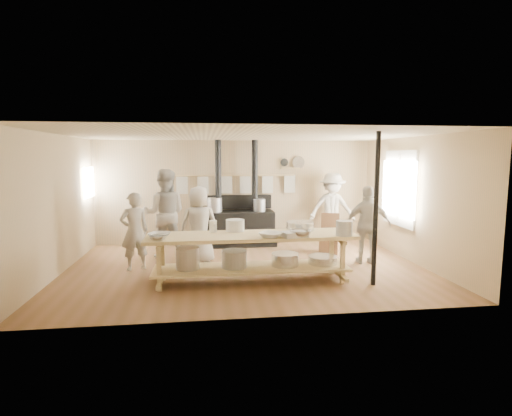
# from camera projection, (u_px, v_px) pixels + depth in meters

# --- Properties ---
(ground) EXTENTS (7.00, 7.00, 0.00)m
(ground) POSITION_uv_depth(u_px,v_px,m) (246.00, 268.00, 7.91)
(ground) COLOR brown
(ground) RESTS_ON ground
(room_shell) EXTENTS (7.00, 7.00, 7.00)m
(room_shell) POSITION_uv_depth(u_px,v_px,m) (246.00, 186.00, 7.71)
(room_shell) COLOR tan
(room_shell) RESTS_ON ground
(window_right) EXTENTS (0.09, 1.50, 1.65)m
(window_right) POSITION_uv_depth(u_px,v_px,m) (400.00, 188.00, 8.76)
(window_right) COLOR beige
(window_right) RESTS_ON ground
(left_opening) EXTENTS (0.00, 0.90, 0.90)m
(left_opening) POSITION_uv_depth(u_px,v_px,m) (89.00, 182.00, 9.23)
(left_opening) COLOR white
(left_opening) RESTS_ON ground
(stove) EXTENTS (1.90, 0.75, 2.60)m
(stove) POSITION_uv_depth(u_px,v_px,m) (237.00, 224.00, 9.93)
(stove) COLOR black
(stove) RESTS_ON ground
(towel_rail) EXTENTS (3.00, 0.04, 0.47)m
(towel_rail) POSITION_uv_depth(u_px,v_px,m) (236.00, 182.00, 10.08)
(towel_rail) COLOR tan
(towel_rail) RESTS_ON ground
(back_wall_shelf) EXTENTS (0.63, 0.14, 0.32)m
(back_wall_shelf) POSITION_uv_depth(u_px,v_px,m) (293.00, 164.00, 10.24)
(back_wall_shelf) COLOR tan
(back_wall_shelf) RESTS_ON ground
(prep_table) EXTENTS (3.60, 0.90, 0.85)m
(prep_table) POSITION_uv_depth(u_px,v_px,m) (251.00, 253.00, 6.96)
(prep_table) COLOR tan
(prep_table) RESTS_ON ground
(support_post) EXTENTS (0.08, 0.08, 2.60)m
(support_post) POSITION_uv_depth(u_px,v_px,m) (376.00, 210.00, 6.68)
(support_post) COLOR black
(support_post) RESTS_ON ground
(cook_far_left) EXTENTS (0.65, 0.56, 1.51)m
(cook_far_left) POSITION_uv_depth(u_px,v_px,m) (134.00, 231.00, 7.70)
(cook_far_left) COLOR beige
(cook_far_left) RESTS_ON ground
(cook_left) EXTENTS (0.95, 0.74, 1.93)m
(cook_left) POSITION_uv_depth(u_px,v_px,m) (165.00, 214.00, 8.64)
(cook_left) COLOR beige
(cook_left) RESTS_ON ground
(cook_center) EXTENTS (0.85, 0.62, 1.60)m
(cook_center) POSITION_uv_depth(u_px,v_px,m) (199.00, 225.00, 8.18)
(cook_center) COLOR beige
(cook_center) RESTS_ON ground
(cook_right) EXTENTS (0.99, 0.53, 1.60)m
(cook_right) POSITION_uv_depth(u_px,v_px,m) (368.00, 225.00, 8.15)
(cook_right) COLOR beige
(cook_right) RESTS_ON ground
(cook_by_window) EXTENTS (1.22, 0.77, 1.80)m
(cook_by_window) POSITION_uv_depth(u_px,v_px,m) (332.00, 208.00, 10.02)
(cook_by_window) COLOR beige
(cook_by_window) RESTS_ON ground
(chair) EXTENTS (0.55, 0.55, 0.90)m
(chair) POSITION_uv_depth(u_px,v_px,m) (329.00, 241.00, 9.16)
(chair) COLOR brown
(chair) RESTS_ON ground
(bowl_white_a) EXTENTS (0.45, 0.45, 0.09)m
(bowl_white_a) POSITION_uv_depth(u_px,v_px,m) (159.00, 235.00, 6.61)
(bowl_white_a) COLOR white
(bowl_white_a) RESTS_ON prep_table
(bowl_steel_a) EXTENTS (0.36, 0.36, 0.08)m
(bowl_steel_a) POSITION_uv_depth(u_px,v_px,m) (158.00, 238.00, 6.39)
(bowl_steel_a) COLOR silver
(bowl_steel_a) RESTS_ON prep_table
(bowl_white_b) EXTENTS (0.51, 0.51, 0.09)m
(bowl_white_b) POSITION_uv_depth(u_px,v_px,m) (271.00, 235.00, 6.63)
(bowl_white_b) COLOR white
(bowl_white_b) RESTS_ON prep_table
(bowl_steel_b) EXTENTS (0.40, 0.40, 0.12)m
(bowl_steel_b) POSITION_uv_depth(u_px,v_px,m) (300.00, 233.00, 6.69)
(bowl_steel_b) COLOR silver
(bowl_steel_b) RESTS_ON prep_table
(roasting_pan) EXTENTS (0.46, 0.36, 0.09)m
(roasting_pan) POSITION_uv_depth(u_px,v_px,m) (294.00, 234.00, 6.68)
(roasting_pan) COLOR #B2B2B7
(roasting_pan) RESTS_ON prep_table
(mixing_bowl_large) EXTENTS (0.64, 0.64, 0.16)m
(mixing_bowl_large) POSITION_uv_depth(u_px,v_px,m) (300.00, 226.00, 7.28)
(mixing_bowl_large) COLOR silver
(mixing_bowl_large) RESTS_ON prep_table
(bucket_galv) EXTENTS (0.37, 0.37, 0.26)m
(bucket_galv) POSITION_uv_depth(u_px,v_px,m) (344.00, 228.00, 6.78)
(bucket_galv) COLOR gray
(bucket_galv) RESTS_ON prep_table
(deep_bowl_enamel) EXTENTS (0.34, 0.34, 0.21)m
(deep_bowl_enamel) POSITION_uv_depth(u_px,v_px,m) (235.00, 225.00, 7.20)
(deep_bowl_enamel) COLOR white
(deep_bowl_enamel) RESTS_ON prep_table
(pitcher) EXTENTS (0.16, 0.16, 0.21)m
(pitcher) POSITION_uv_depth(u_px,v_px,m) (213.00, 226.00, 7.09)
(pitcher) COLOR white
(pitcher) RESTS_ON prep_table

